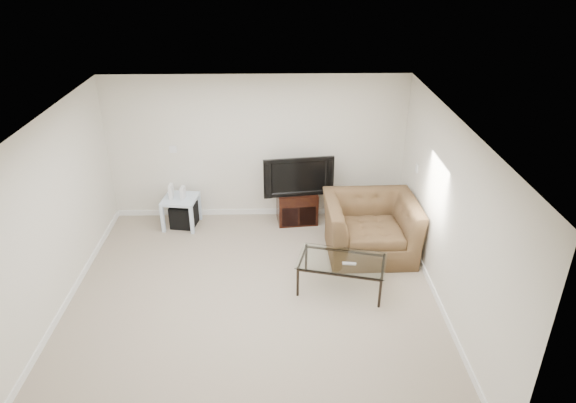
{
  "coord_description": "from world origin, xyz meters",
  "views": [
    {
      "loc": [
        0.35,
        -5.61,
        4.35
      ],
      "look_at": [
        0.5,
        1.2,
        0.9
      ],
      "focal_mm": 32.0,
      "sensor_mm": 36.0,
      "label": 1
    }
  ],
  "objects_px": {
    "subwoofer": "(184,215)",
    "television": "(298,174)",
    "recliner": "(371,218)",
    "coffee_table": "(341,274)",
    "side_table": "(181,212)",
    "tv_stand": "(297,207)"
  },
  "relations": [
    {
      "from": "tv_stand",
      "to": "subwoofer",
      "type": "relative_size",
      "value": 1.68
    },
    {
      "from": "subwoofer",
      "to": "side_table",
      "type": "bearing_deg",
      "value": -153.62
    },
    {
      "from": "subwoofer",
      "to": "recliner",
      "type": "relative_size",
      "value": 0.29
    },
    {
      "from": "tv_stand",
      "to": "television",
      "type": "bearing_deg",
      "value": -90.0
    },
    {
      "from": "subwoofer",
      "to": "television",
      "type": "bearing_deg",
      "value": 2.16
    },
    {
      "from": "subwoofer",
      "to": "coffee_table",
      "type": "relative_size",
      "value": 0.33
    },
    {
      "from": "television",
      "to": "coffee_table",
      "type": "distance_m",
      "value": 2.12
    },
    {
      "from": "tv_stand",
      "to": "subwoofer",
      "type": "xyz_separation_m",
      "value": [
        -1.93,
        -0.1,
        -0.09
      ]
    },
    {
      "from": "side_table",
      "to": "subwoofer",
      "type": "bearing_deg",
      "value": 26.38
    },
    {
      "from": "recliner",
      "to": "coffee_table",
      "type": "height_order",
      "value": "recliner"
    },
    {
      "from": "television",
      "to": "side_table",
      "type": "relative_size",
      "value": 1.98
    },
    {
      "from": "side_table",
      "to": "coffee_table",
      "type": "relative_size",
      "value": 0.46
    },
    {
      "from": "recliner",
      "to": "subwoofer",
      "type": "bearing_deg",
      "value": 161.32
    },
    {
      "from": "side_table",
      "to": "coffee_table",
      "type": "bearing_deg",
      "value": -36.43
    },
    {
      "from": "tv_stand",
      "to": "subwoofer",
      "type": "bearing_deg",
      "value": 176.8
    },
    {
      "from": "television",
      "to": "recliner",
      "type": "distance_m",
      "value": 1.51
    },
    {
      "from": "tv_stand",
      "to": "coffee_table",
      "type": "relative_size",
      "value": 0.56
    },
    {
      "from": "television",
      "to": "side_table",
      "type": "bearing_deg",
      "value": 175.02
    },
    {
      "from": "recliner",
      "to": "coffee_table",
      "type": "distance_m",
      "value": 1.15
    },
    {
      "from": "tv_stand",
      "to": "coffee_table",
      "type": "height_order",
      "value": "tv_stand"
    },
    {
      "from": "coffee_table",
      "to": "recliner",
      "type": "bearing_deg",
      "value": 59.86
    },
    {
      "from": "side_table",
      "to": "recliner",
      "type": "xyz_separation_m",
      "value": [
        3.06,
        -0.91,
        0.33
      ]
    }
  ]
}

